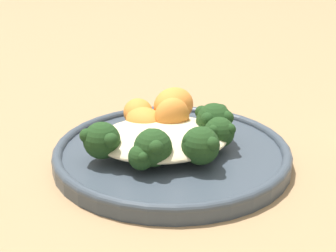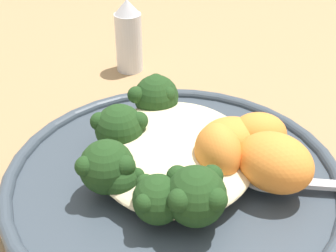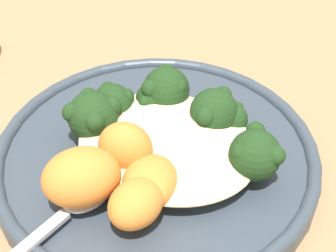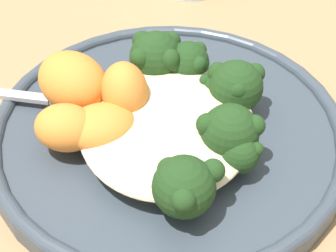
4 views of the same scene
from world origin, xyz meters
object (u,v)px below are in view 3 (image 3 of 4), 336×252
object	(u,v)px
broccoli_stalk_5	(119,113)
broccoli_stalk_3	(165,101)
broccoli_stalk_1	(203,134)
sweet_potato_chunk_0	(122,147)
sweet_potato_chunk_2	(150,182)
sweet_potato_chunk_3	(136,203)
broccoli_stalk_6	(99,120)
broccoli_stalk_0	(244,153)
broccoli_stalk_4	(154,116)
plate	(156,157)
spoon	(78,201)
sweet_potato_chunk_1	(81,177)
broccoli_stalk_2	(207,118)
quinoa_mound	(167,144)

from	to	relation	value
broccoli_stalk_5	broccoli_stalk_3	bearing A→B (deg)	-108.72
broccoli_stalk_1	sweet_potato_chunk_0	distance (m)	0.07
broccoli_stalk_5	sweet_potato_chunk_2	world-z (taller)	broccoli_stalk_5
sweet_potato_chunk_2	sweet_potato_chunk_3	bearing A→B (deg)	97.53
broccoli_stalk_6	sweet_potato_chunk_0	size ratio (longest dim) A/B	1.98
broccoli_stalk_0	broccoli_stalk_4	bearing A→B (deg)	150.62
broccoli_stalk_4	sweet_potato_chunk_3	size ratio (longest dim) A/B	1.91
plate	spoon	size ratio (longest dim) A/B	2.34
sweet_potato_chunk_0	sweet_potato_chunk_1	xyz separation A→B (m)	(0.01, 0.04, -0.00)
broccoli_stalk_3	sweet_potato_chunk_0	xyz separation A→B (m)	(-0.00, 0.07, 0.00)
sweet_potato_chunk_1	spoon	xyz separation A→B (m)	(-0.00, 0.01, -0.02)
broccoli_stalk_1	broccoli_stalk_2	bearing A→B (deg)	39.96
broccoli_stalk_5	sweet_potato_chunk_0	bearing A→B (deg)	149.73
broccoli_stalk_4	sweet_potato_chunk_2	distance (m)	0.08
broccoli_stalk_1	broccoli_stalk_2	xyz separation A→B (m)	(0.00, -0.01, 0.01)
broccoli_stalk_5	sweet_potato_chunk_2	bearing A→B (deg)	162.09
broccoli_stalk_2	broccoli_stalk_6	size ratio (longest dim) A/B	1.14
sweet_potato_chunk_0	spoon	xyz separation A→B (m)	(0.01, 0.05, -0.02)
broccoli_stalk_0	spoon	distance (m)	0.13
broccoli_stalk_2	sweet_potato_chunk_0	size ratio (longest dim) A/B	2.26
broccoli_stalk_0	broccoli_stalk_3	xyz separation A→B (m)	(0.09, -0.03, -0.00)
broccoli_stalk_2	spoon	bearing A→B (deg)	178.03
broccoli_stalk_6	sweet_potato_chunk_0	world-z (taller)	sweet_potato_chunk_0
plate	broccoli_stalk_2	bearing A→B (deg)	-127.63
broccoli_stalk_1	sweet_potato_chunk_1	world-z (taller)	sweet_potato_chunk_1
sweet_potato_chunk_1	broccoli_stalk_1	bearing A→B (deg)	-116.96
sweet_potato_chunk_0	sweet_potato_chunk_3	distance (m)	0.05
plate	broccoli_stalk_5	xyz separation A→B (m)	(0.04, -0.01, 0.03)
broccoli_stalk_4	plate	bearing A→B (deg)	179.12
sweet_potato_chunk_3	spoon	bearing A→B (deg)	12.89
broccoli_stalk_3	sweet_potato_chunk_1	size ratio (longest dim) A/B	1.77
plate	sweet_potato_chunk_1	distance (m)	0.08
sweet_potato_chunk_2	broccoli_stalk_2	bearing A→B (deg)	-93.19
sweet_potato_chunk_3	broccoli_stalk_2	bearing A→B (deg)	-90.77
sweet_potato_chunk_0	sweet_potato_chunk_2	bearing A→B (deg)	157.13
broccoli_stalk_6	spoon	size ratio (longest dim) A/B	0.78
broccoli_stalk_6	sweet_potato_chunk_3	bearing A→B (deg)	142.48
broccoli_stalk_0	sweet_potato_chunk_1	size ratio (longest dim) A/B	1.80
broccoli_stalk_0	broccoli_stalk_5	bearing A→B (deg)	159.31
plate	sweet_potato_chunk_3	bearing A→B (deg)	110.52
broccoli_stalk_0	broccoli_stalk_1	bearing A→B (deg)	141.33
broccoli_stalk_6	sweet_potato_chunk_0	distance (m)	0.04
plate	sweet_potato_chunk_2	distance (m)	0.06
plate	broccoli_stalk_2	size ratio (longest dim) A/B	2.64
broccoli_stalk_4	broccoli_stalk_5	size ratio (longest dim) A/B	0.97
plate	broccoli_stalk_6	world-z (taller)	broccoli_stalk_6
plate	broccoli_stalk_4	bearing A→B (deg)	-54.77
broccoli_stalk_1	broccoli_stalk_6	distance (m)	0.09
broccoli_stalk_2	broccoli_stalk_1	bearing A→B (deg)	-148.70
quinoa_mound	spoon	world-z (taller)	quinoa_mound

